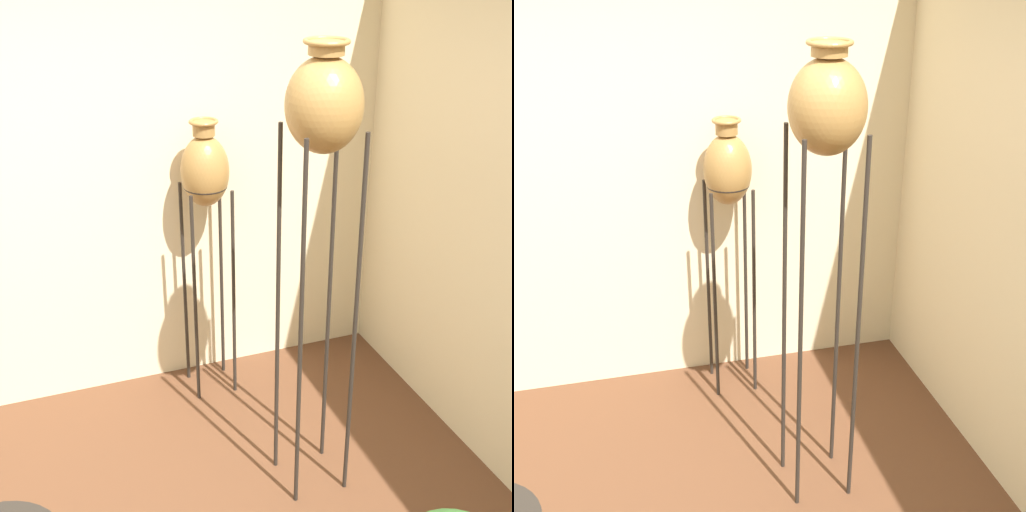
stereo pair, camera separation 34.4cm
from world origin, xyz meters
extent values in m
cube|color=beige|center=(0.00, 1.95, 1.35)|extent=(7.83, 0.06, 2.70)
cylinder|color=#28231E|center=(0.90, 0.63, 0.90)|extent=(0.02, 0.02, 1.80)
cylinder|color=#28231E|center=(1.16, 0.63, 0.90)|extent=(0.02, 0.02, 1.80)
cylinder|color=#28231E|center=(0.90, 0.90, 0.90)|extent=(0.02, 0.02, 1.80)
cylinder|color=#28231E|center=(1.16, 0.90, 0.90)|extent=(0.02, 0.02, 1.80)
torus|color=#28231E|center=(1.03, 0.77, 1.80)|extent=(0.27, 0.27, 0.02)
ellipsoid|color=olive|center=(1.03, 0.77, 1.89)|extent=(0.32, 0.32, 0.39)
cylinder|color=olive|center=(1.03, 0.77, 2.11)|extent=(0.14, 0.14, 0.05)
torus|color=olive|center=(1.03, 0.77, 2.13)|extent=(0.18, 0.18, 0.02)
cylinder|color=#28231E|center=(0.69, 1.59, 0.63)|extent=(0.02, 0.02, 1.27)
cylinder|color=#28231E|center=(0.91, 1.59, 0.63)|extent=(0.02, 0.02, 1.27)
cylinder|color=#28231E|center=(0.69, 1.81, 0.63)|extent=(0.02, 0.02, 1.27)
cylinder|color=#28231E|center=(0.91, 1.81, 0.63)|extent=(0.02, 0.02, 1.27)
torus|color=#28231E|center=(0.80, 1.70, 1.27)|extent=(0.23, 0.23, 0.02)
ellipsoid|color=olive|center=(0.80, 1.70, 1.35)|extent=(0.26, 0.26, 0.39)
cylinder|color=olive|center=(0.80, 1.70, 1.58)|extent=(0.12, 0.12, 0.07)
torus|color=olive|center=(0.80, 1.70, 1.62)|extent=(0.15, 0.15, 0.02)
camera|label=1|loc=(-0.20, -1.77, 2.54)|focal=50.00mm
camera|label=2|loc=(0.13, -1.87, 2.54)|focal=50.00mm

